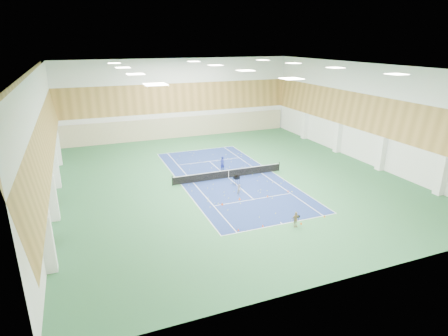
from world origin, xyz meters
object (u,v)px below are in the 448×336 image
object	(u,v)px
coach	(222,163)
child_court	(239,189)
child_apron	(296,219)
ball_cart	(236,180)
tennis_net	(229,173)

from	to	relation	value
coach	child_court	size ratio (longest dim) A/B	1.65
coach	child_apron	world-z (taller)	coach
ball_cart	tennis_net	bearing A→B (deg)	84.19
child_court	child_apron	xyz separation A→B (m)	(1.55, -7.88, 0.13)
child_court	child_apron	world-z (taller)	child_apron
child_court	child_apron	bearing A→B (deg)	-100.60
tennis_net	coach	size ratio (longest dim) A/B	7.29
tennis_net	coach	bearing A→B (deg)	84.22
ball_cart	coach	bearing A→B (deg)	81.02
child_court	ball_cart	size ratio (longest dim) A/B	1.08
coach	child_apron	distance (m)	15.29
child_court	child_apron	size ratio (longest dim) A/B	0.81
coach	tennis_net	bearing A→B (deg)	61.26
coach	ball_cart	world-z (taller)	coach
child_court	tennis_net	bearing A→B (deg)	58.96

